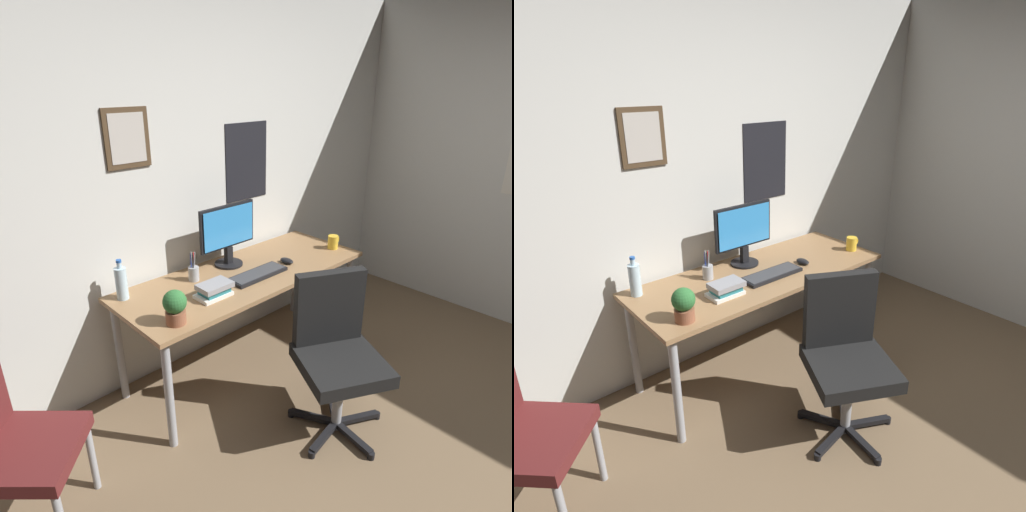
{
  "view_description": "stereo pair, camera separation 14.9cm",
  "coord_description": "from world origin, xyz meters",
  "views": [
    {
      "loc": [
        -1.71,
        -0.24,
        1.96
      ],
      "look_at": [
        0.09,
        1.63,
        0.89
      ],
      "focal_mm": 30.18,
      "sensor_mm": 36.0,
      "label": 1
    },
    {
      "loc": [
        -1.59,
        -0.34,
        1.96
      ],
      "look_at": [
        0.09,
        1.63,
        0.89
      ],
      "focal_mm": 30.18,
      "sensor_mm": 36.0,
      "label": 2
    }
  ],
  "objects": [
    {
      "name": "office_chair",
      "position": [
        0.07,
        0.95,
        0.53
      ],
      "size": [
        0.62,
        0.62,
        0.95
      ],
      "color": "black",
      "rests_on": "ground_plane"
    },
    {
      "name": "wall_back",
      "position": [
        -0.0,
        2.15,
        1.3
      ],
      "size": [
        4.4,
        0.1,
        2.6
      ],
      "color": "silver",
      "rests_on": "ground_plane"
    },
    {
      "name": "keyboard",
      "position": [
        0.11,
        1.63,
        0.75
      ],
      "size": [
        0.43,
        0.15,
        0.03
      ],
      "color": "black",
      "rests_on": "desk"
    },
    {
      "name": "potted_plant",
      "position": [
        -0.63,
        1.5,
        0.84
      ],
      "size": [
        0.13,
        0.13,
        0.19
      ],
      "color": "brown",
      "rests_on": "desk"
    },
    {
      "name": "water_bottle",
      "position": [
        -0.7,
        1.96,
        0.84
      ],
      "size": [
        0.07,
        0.07,
        0.25
      ],
      "color": "silver",
      "rests_on": "desk"
    },
    {
      "name": "computer_mouse",
      "position": [
        0.41,
        1.64,
        0.75
      ],
      "size": [
        0.06,
        0.11,
        0.04
      ],
      "color": "black",
      "rests_on": "desk"
    },
    {
      "name": "desk",
      "position": [
        0.09,
        1.73,
        0.66
      ],
      "size": [
        1.79,
        0.68,
        0.74
      ],
      "color": "#936D47",
      "rests_on": "ground_plane"
    },
    {
      "name": "book_stack_left",
      "position": [
        -0.28,
        1.6,
        0.78
      ],
      "size": [
        0.22,
        0.14,
        0.09
      ],
      "color": "silver",
      "rests_on": "desk"
    },
    {
      "name": "monitor",
      "position": [
        0.09,
        1.91,
        0.98
      ],
      "size": [
        0.46,
        0.2,
        0.43
      ],
      "color": "black",
      "rests_on": "desk"
    },
    {
      "name": "side_chair",
      "position": [
        -1.49,
        1.52,
        0.5
      ],
      "size": [
        0.59,
        0.59,
        0.88
      ],
      "color": "#591E1E",
      "rests_on": "ground_plane"
    },
    {
      "name": "coffee_mug_near",
      "position": [
        0.88,
        1.59,
        0.79
      ],
      "size": [
        0.12,
        0.08,
        0.1
      ],
      "color": "yellow",
      "rests_on": "desk"
    },
    {
      "name": "pen_cup",
      "position": [
        -0.24,
        1.87,
        0.79
      ],
      "size": [
        0.07,
        0.07,
        0.2
      ],
      "color": "#9EA0A5",
      "rests_on": "desk"
    }
  ]
}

